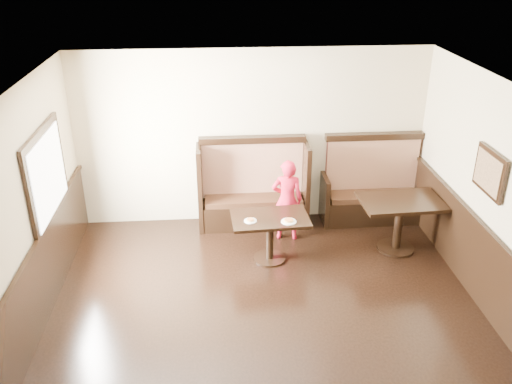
{
  "coord_description": "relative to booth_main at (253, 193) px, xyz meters",
  "views": [
    {
      "loc": [
        -0.58,
        -4.54,
        4.27
      ],
      "look_at": [
        -0.03,
        2.35,
        1.0
      ],
      "focal_mm": 38.0,
      "sensor_mm": 36.0,
      "label": 1
    }
  ],
  "objects": [
    {
      "name": "child",
      "position": [
        0.48,
        -0.53,
        0.12
      ],
      "size": [
        0.5,
        0.36,
        1.3
      ],
      "primitive_type": "imported",
      "rotation": [
        0.0,
        0.0,
        3.03
      ],
      "color": "#B6132A",
      "rests_on": "ground"
    },
    {
      "name": "booth_main",
      "position": [
        0.0,
        0.0,
        0.0
      ],
      "size": [
        1.75,
        0.72,
        1.45
      ],
      "color": "black",
      "rests_on": "ground"
    },
    {
      "name": "pizza_plate_right",
      "position": [
        0.4,
        -1.3,
        0.18
      ],
      "size": [
        0.21,
        0.21,
        0.04
      ],
      "color": "white",
      "rests_on": "table_main"
    },
    {
      "name": "ground",
      "position": [
        0.0,
        -3.3,
        -0.53
      ],
      "size": [
        7.0,
        7.0,
        0.0
      ],
      "primitive_type": "plane",
      "color": "black",
      "rests_on": "ground"
    },
    {
      "name": "booth_neighbor",
      "position": [
        1.95,
        -0.0,
        -0.05
      ],
      "size": [
        1.65,
        0.72,
        1.45
      ],
      "color": "black",
      "rests_on": "ground"
    },
    {
      "name": "table_main",
      "position": [
        0.16,
        -1.14,
        0.0
      ],
      "size": [
        1.12,
        0.74,
        0.69
      ],
      "rotation": [
        0.0,
        0.0,
        0.05
      ],
      "color": "black",
      "rests_on": "ground"
    },
    {
      "name": "room_shell",
      "position": [
        -0.3,
        -3.01,
        0.14
      ],
      "size": [
        7.0,
        7.0,
        7.0
      ],
      "color": "#C2B28D",
      "rests_on": "ground"
    },
    {
      "name": "pizza_plate_left",
      "position": [
        -0.13,
        -1.23,
        0.18
      ],
      "size": [
        0.18,
        0.18,
        0.03
      ],
      "color": "white",
      "rests_on": "table_main"
    },
    {
      "name": "table_neighbor",
      "position": [
        2.08,
        -1.0,
        0.08
      ],
      "size": [
        1.21,
        0.82,
        0.82
      ],
      "rotation": [
        0.0,
        0.0,
        0.05
      ],
      "color": "black",
      "rests_on": "ground"
    }
  ]
}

